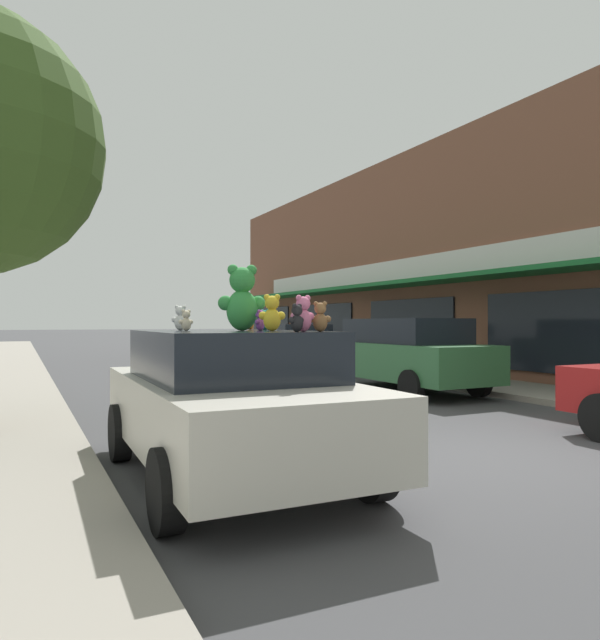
# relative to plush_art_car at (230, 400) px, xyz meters

# --- Properties ---
(ground_plane) EXTENTS (260.00, 260.00, 0.00)m
(ground_plane) POSITION_rel_plush_art_car_xyz_m (3.04, -0.47, -0.82)
(ground_plane) COLOR #424244
(storefront_row) EXTENTS (12.11, 34.72, 7.38)m
(storefront_row) POSITION_rel_plush_art_car_xyz_m (14.93, 6.72, 2.86)
(storefront_row) COLOR brown
(storefront_row) RESTS_ON ground_plane
(plush_art_car) EXTENTS (2.14, 4.17, 1.55)m
(plush_art_car) POSITION_rel_plush_art_car_xyz_m (0.00, 0.00, 0.00)
(plush_art_car) COLOR beige
(plush_art_car) RESTS_ON ground_plane
(teddy_bear_giant) EXTENTS (0.53, 0.35, 0.71)m
(teddy_bear_giant) POSITION_rel_plush_art_car_xyz_m (0.15, 0.05, 1.06)
(teddy_bear_giant) COLOR green
(teddy_bear_giant) RESTS_ON plush_art_car
(teddy_bear_pink) EXTENTS (0.26, 0.16, 0.35)m
(teddy_bear_pink) POSITION_rel_plush_art_car_xyz_m (0.41, -0.89, 0.89)
(teddy_bear_pink) COLOR pink
(teddy_bear_pink) RESTS_ON plush_art_car
(teddy_bear_yellow) EXTENTS (0.28, 0.21, 0.38)m
(teddy_bear_yellow) POSITION_rel_plush_art_car_xyz_m (0.33, -0.34, 0.91)
(teddy_bear_yellow) COLOR yellow
(teddy_bear_yellow) RESTS_ON plush_art_car
(teddy_bear_teal) EXTENTS (0.15, 0.17, 0.24)m
(teddy_bear_teal) POSITION_rel_plush_art_car_xyz_m (0.51, 0.27, 0.84)
(teddy_bear_teal) COLOR teal
(teddy_bear_teal) RESTS_ON plush_art_car
(teddy_bear_orange) EXTENTS (0.15, 0.18, 0.24)m
(teddy_bear_orange) POSITION_rel_plush_art_car_xyz_m (0.56, 0.88, 0.84)
(teddy_bear_orange) COLOR orange
(teddy_bear_orange) RESTS_ON plush_art_car
(teddy_bear_brown) EXTENTS (0.22, 0.17, 0.29)m
(teddy_bear_brown) POSITION_rel_plush_art_car_xyz_m (0.59, -0.90, 0.86)
(teddy_bear_brown) COLOR olive
(teddy_bear_brown) RESTS_ON plush_art_car
(teddy_bear_white) EXTENTS (0.21, 0.17, 0.28)m
(teddy_bear_white) POSITION_rel_plush_art_car_xyz_m (-0.37, 0.62, 0.86)
(teddy_bear_white) COLOR white
(teddy_bear_white) RESTS_ON plush_art_car
(teddy_bear_cream) EXTENTS (0.17, 0.11, 0.22)m
(teddy_bear_cream) POSITION_rel_plush_art_car_xyz_m (-0.42, 0.18, 0.83)
(teddy_bear_cream) COLOR beige
(teddy_bear_cream) RESTS_ON plush_art_car
(teddy_bear_purple) EXTENTS (0.15, 0.15, 0.22)m
(teddy_bear_purple) POSITION_rel_plush_art_car_xyz_m (0.28, -0.13, 0.83)
(teddy_bear_purple) COLOR purple
(teddy_bear_purple) RESTS_ON plush_art_car
(teddy_bear_black) EXTENTS (0.20, 0.15, 0.26)m
(teddy_bear_black) POSITION_rel_plush_art_car_xyz_m (0.29, -1.01, 0.85)
(teddy_bear_black) COLOR black
(teddy_bear_black) RESTS_ON plush_art_car
(parked_car_far_center) EXTENTS (2.02, 4.63, 1.72)m
(parked_car_far_center) POSITION_rel_plush_art_car_xyz_m (6.12, 5.19, 0.09)
(parked_car_far_center) COLOR #336B3D
(parked_car_far_center) RESTS_ON ground_plane
(parked_car_far_right) EXTENTS (2.06, 4.37, 1.57)m
(parked_car_far_right) POSITION_rel_plush_art_car_xyz_m (6.12, 11.35, 0.02)
(parked_car_far_right) COLOR #B7B7BC
(parked_car_far_right) RESTS_ON ground_plane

